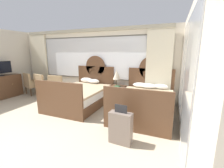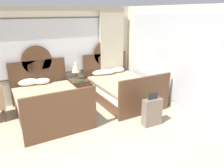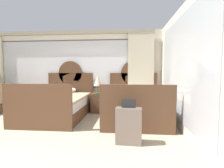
{
  "view_description": "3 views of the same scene",
  "coord_description": "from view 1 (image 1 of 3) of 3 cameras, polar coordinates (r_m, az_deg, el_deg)",
  "views": [
    {
      "loc": [
        3.1,
        -1.49,
        1.81
      ],
      "look_at": [
        1.76,
        1.85,
        1.04
      ],
      "focal_mm": 24.26,
      "sensor_mm": 36.0,
      "label": 1
    },
    {
      "loc": [
        -0.78,
        -2.34,
        2.55
      ],
      "look_at": [
        1.62,
        1.95,
        0.87
      ],
      "focal_mm": 34.36,
      "sensor_mm": 36.0,
      "label": 2
    },
    {
      "loc": [
        2.19,
        -1.77,
        1.27
      ],
      "look_at": [
        1.83,
        2.27,
        0.99
      ],
      "focal_mm": 26.66,
      "sensor_mm": 36.0,
      "label": 3
    }
  ],
  "objects": [
    {
      "name": "armchair_by_window_right",
      "position": [
        7.37,
        -27.95,
        0.28
      ],
      "size": [
        0.79,
        0.79,
        0.93
      ],
      "color": "tan",
      "rests_on": "ground_plane"
    },
    {
      "name": "wall_right_mirror",
      "position": [
        3.22,
        26.77,
        2.56
      ],
      "size": [
        0.08,
        4.52,
        2.7
      ],
      "color": "beige",
      "rests_on": "ground_plane"
    },
    {
      "name": "wall_back_window",
      "position": [
        6.24,
        -7.96,
        8.32
      ],
      "size": [
        6.7,
        0.22,
        2.7
      ],
      "color": "beige",
      "rests_on": "ground_plane"
    },
    {
      "name": "bed_near_mirror",
      "position": [
        4.57,
        12.18,
        -6.82
      ],
      "size": [
        1.56,
        2.24,
        1.66
      ],
      "color": "brown",
      "rests_on": "ground_plane"
    },
    {
      "name": "suitcase_on_floor",
      "position": [
        3.13,
        3.26,
        -16.16
      ],
      "size": [
        0.46,
        0.22,
        0.81
      ],
      "color": "#75665B",
      "rests_on": "ground_plane"
    },
    {
      "name": "table_lamp_on_nightstand",
      "position": [
        5.36,
        1.76,
        3.52
      ],
      "size": [
        0.27,
        0.27,
        0.59
      ],
      "color": "brown",
      "rests_on": "nightstand_between_beds"
    },
    {
      "name": "armchair_by_window_left",
      "position": [
        6.34,
        -19.52,
        -0.69
      ],
      "size": [
        0.65,
        0.65,
        0.93
      ],
      "color": "tan",
      "rests_on": "ground_plane"
    },
    {
      "name": "bed_near_window",
      "position": [
        5.34,
        -11.39,
        -4.07
      ],
      "size": [
        1.56,
        2.24,
        1.66
      ],
      "color": "brown",
      "rests_on": "ground_plane"
    },
    {
      "name": "book_on_nightstand",
      "position": [
        5.31,
        1.93,
        -0.92
      ],
      "size": [
        0.18,
        0.26,
        0.03
      ],
      "color": "#285133",
      "rests_on": "nightstand_between_beds"
    },
    {
      "name": "armchair_by_window_centre",
      "position": [
        6.89,
        -24.46,
        -0.12
      ],
      "size": [
        0.75,
        0.75,
        0.93
      ],
      "color": "tan",
      "rests_on": "ground_plane"
    },
    {
      "name": "nightstand_between_beds",
      "position": [
        5.48,
        2.25,
        -3.94
      ],
      "size": [
        0.52,
        0.55,
        0.61
      ],
      "color": "brown",
      "rests_on": "ground_plane"
    }
  ]
}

